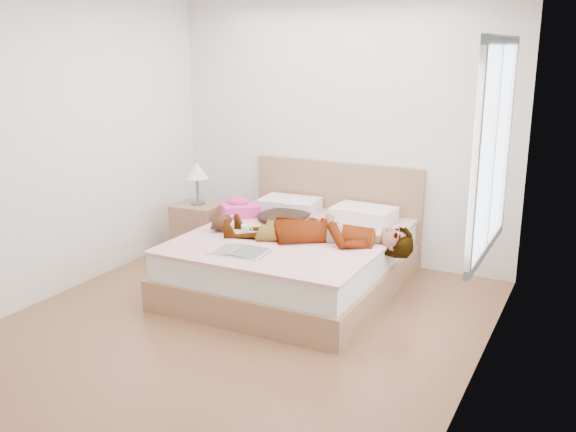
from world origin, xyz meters
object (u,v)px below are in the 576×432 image
object	(u,v)px
bed	(297,256)
towel	(240,208)
phone	(288,203)
nightstand	(199,226)
plush_toy	(222,223)
woman	(319,226)
magazine	(239,251)
coffee_mug	(246,230)

from	to	relation	value
bed	towel	xyz separation A→B (m)	(-0.75, 0.25, 0.31)
bed	phone	bearing A→B (deg)	129.78
bed	nightstand	distance (m)	1.29
phone	plush_toy	bearing A→B (deg)	-139.25
plush_toy	phone	bearing A→B (deg)	54.79
woman	towel	distance (m)	1.09
towel	plush_toy	xyz separation A→B (m)	(0.13, -0.53, -0.00)
phone	towel	xyz separation A→B (m)	(-0.52, -0.03, -0.11)
woman	magazine	world-z (taller)	woman
woman	coffee_mug	world-z (taller)	woman
nightstand	phone	bearing A→B (deg)	0.93
nightstand	towel	bearing A→B (deg)	-1.68
towel	coffee_mug	size ratio (longest dim) A/B	3.84
magazine	coffee_mug	xyz separation A→B (m)	(-0.21, 0.46, 0.04)
coffee_mug	magazine	bearing A→B (deg)	-65.28
bed	coffee_mug	size ratio (longest dim) A/B	17.87
phone	bed	distance (m)	0.55
bed	coffee_mug	xyz separation A→B (m)	(-0.36, -0.30, 0.28)
bed	towel	distance (m)	0.85
coffee_mug	nightstand	size ratio (longest dim) A/B	0.12
nightstand	woman	bearing A→B (deg)	-14.04
phone	coffee_mug	size ratio (longest dim) A/B	0.83
phone	nightstand	bearing A→B (deg)	166.90
plush_toy	bed	bearing A→B (deg)	24.28
magazine	towel	bearing A→B (deg)	120.88
towel	nightstand	bearing A→B (deg)	178.32
phone	plush_toy	size ratio (longest dim) A/B	0.39
woman	magazine	bearing A→B (deg)	-47.49
coffee_mug	nightstand	bearing A→B (deg)	148.08
plush_toy	nightstand	world-z (taller)	nightstand
woman	magazine	size ratio (longest dim) A/B	3.45
bed	plush_toy	size ratio (longest dim) A/B	8.34
phone	plush_toy	xyz separation A→B (m)	(-0.40, -0.56, -0.11)
bed	magazine	bearing A→B (deg)	-101.33
plush_toy	nightstand	distance (m)	0.87
towel	coffee_mug	world-z (taller)	towel
bed	nightstand	world-z (taller)	same
bed	magazine	distance (m)	0.81
phone	plush_toy	distance (m)	0.70
bed	plush_toy	xyz separation A→B (m)	(-0.63, -0.28, 0.31)
towel	magazine	bearing A→B (deg)	-59.12
magazine	coffee_mug	world-z (taller)	coffee_mug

